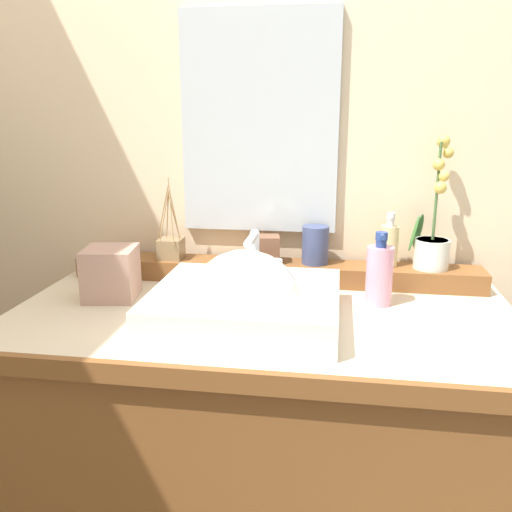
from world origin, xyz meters
name	(u,v)px	position (x,y,z in m)	size (l,w,h in m)	color
wall_back	(282,151)	(0.00, 0.43, 1.25)	(2.87, 0.20, 2.50)	beige
vanity_cabinet	(261,467)	(0.00, 0.00, 0.45)	(1.24, 0.66, 0.89)	brown
back_ledge	(274,271)	(0.00, 0.26, 0.92)	(1.17, 0.11, 0.06)	brown
sink_basin	(245,306)	(-0.03, -0.07, 0.93)	(0.43, 0.39, 0.29)	white
soap_bar	(207,269)	(-0.15, 0.04, 0.98)	(0.07, 0.04, 0.02)	beige
potted_plant	(433,238)	(0.44, 0.26, 1.03)	(0.11, 0.11, 0.36)	silver
soap_dispenser	(389,244)	(0.32, 0.27, 1.01)	(0.05, 0.05, 0.15)	#D5BE86
tumbler_cup	(315,245)	(0.12, 0.26, 1.00)	(0.08, 0.08, 0.11)	#3B476F
reed_diffuser	(171,247)	(-0.31, 0.25, 0.98)	(0.08, 0.09, 0.24)	#8C7350
trinket_box	(265,249)	(-0.03, 0.25, 0.98)	(0.08, 0.07, 0.08)	brown
lotion_bottle	(379,274)	(0.29, 0.10, 0.97)	(0.07, 0.07, 0.19)	pink
tissue_box	(111,273)	(-0.41, 0.04, 0.96)	(0.13, 0.13, 0.14)	tan
mirror	(259,124)	(-0.05, 0.32, 1.33)	(0.45, 0.02, 0.62)	silver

